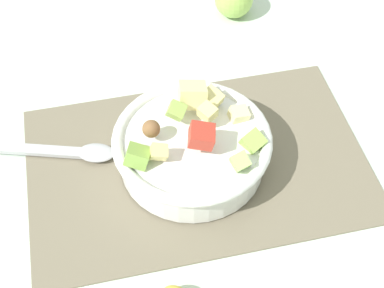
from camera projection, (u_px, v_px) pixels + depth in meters
name	position (u px, v px, depth m)	size (l,w,h in m)	color
ground_plane	(197.00, 164.00, 0.86)	(2.40, 2.40, 0.00)	silver
placemat	(197.00, 162.00, 0.86)	(0.51, 0.33, 0.01)	#756B56
salad_bowl	(192.00, 147.00, 0.83)	(0.23, 0.23, 0.10)	white
serving_spoon	(62.00, 151.00, 0.87)	(0.24, 0.10, 0.01)	#B7B7BC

